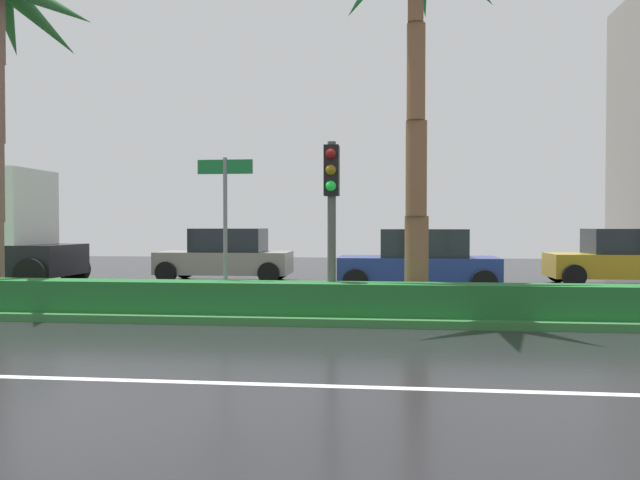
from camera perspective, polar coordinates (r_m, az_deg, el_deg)
ground_plane at (r=14.71m, az=-10.68°, el=-5.98°), size 90.00×42.00×0.10m
near_lane_divider_stripe at (r=8.36m, az=-25.23°, el=-11.34°), size 81.00×0.14×0.01m
median_strip at (r=13.74m, az=-11.91°, el=-5.98°), size 85.50×4.00×0.15m
median_hedge at (r=12.39m, az=-13.97°, el=-5.05°), size 76.50×0.70×0.60m
traffic_signal_median_right at (r=11.82m, az=1.07°, el=4.14°), size 0.28×0.43×3.26m
street_name_sign at (r=12.32m, az=-8.70°, el=2.53°), size 1.10×0.08×3.00m
car_in_traffic_leading at (r=20.55m, az=-8.63°, el=-1.44°), size 4.30×2.02×1.72m
car_in_traffic_second at (r=17.21m, az=9.11°, el=-1.98°), size 4.30×2.02×1.72m
car_in_traffic_third at (r=20.99m, az=26.10°, el=-1.51°), size 4.30×2.02×1.72m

